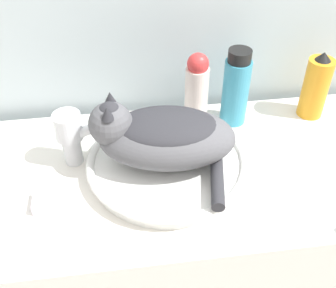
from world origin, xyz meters
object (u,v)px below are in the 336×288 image
Objects in this scene: cat at (161,135)px; soap_bar at (48,201)px; lotion_bottle_white at (197,91)px; faucet at (74,134)px; mouthwash_bottle at (236,89)px; spray_bottle_trigger at (316,87)px.

soap_bar is (-0.26, -0.07, -0.10)m from cat.
lotion_bottle_white is at bearing -115.89° from cat.
cat is at bearing 16.05° from soap_bar.
lotion_bottle_white is 0.45m from soap_bar.
faucet is 0.33m from lotion_bottle_white.
soap_bar is (-0.37, -0.24, -0.09)m from lotion_bottle_white.
lotion_bottle_white is at bearing 180.00° from mouthwash_bottle.
spray_bottle_trigger is 3.07× the size of soap_bar.
lotion_bottle_white is (0.11, 0.17, -0.01)m from cat.
faucet is 0.63m from spray_bottle_trigger.
cat is 1.58× the size of mouthwash_bottle.
faucet is 0.16m from soap_bar.
spray_bottle_trigger is (0.22, -0.00, -0.01)m from mouthwash_bottle.
cat is 0.46m from spray_bottle_trigger.
cat is 0.20m from faucet.
spray_bottle_trigger is at bearing 19.41° from soap_bar.
lotion_bottle_white reaches higher than cat.
cat is 2.11× the size of faucet.
faucet is 2.56× the size of soap_bar.
soap_bar is at bearing 23.64° from cat.
soap_bar is (-0.68, -0.24, -0.07)m from spray_bottle_trigger.
faucet is 0.75× the size of mouthwash_bottle.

